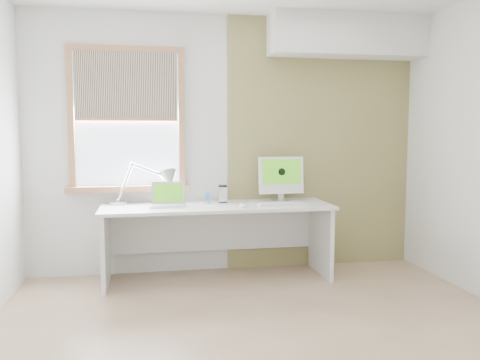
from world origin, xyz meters
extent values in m
cube|color=tan|center=(0.00, 0.00, -0.01)|extent=(4.00, 3.50, 0.02)
cube|color=silver|center=(0.00, 1.76, 1.30)|extent=(4.00, 0.02, 2.60)
cube|color=silver|center=(0.00, -1.76, 1.30)|extent=(4.00, 0.02, 2.60)
cube|color=olive|center=(1.00, 1.74, 1.30)|extent=(2.00, 0.02, 2.60)
cube|color=white|center=(1.20, 1.57, 2.40)|extent=(1.60, 0.40, 0.42)
cube|color=#A36941|center=(-1.53, 1.72, 1.55)|extent=(0.06, 0.06, 1.42)
cube|color=#A36941|center=(-0.47, 1.72, 1.55)|extent=(0.06, 0.06, 1.42)
cube|color=#A36941|center=(-1.00, 1.72, 2.23)|extent=(1.00, 0.06, 0.06)
cube|color=#A36941|center=(-1.00, 1.70, 0.87)|extent=(1.20, 0.14, 0.06)
cube|color=#D1E2F9|center=(-1.00, 1.74, 1.55)|extent=(1.00, 0.01, 1.30)
cube|color=beige|center=(-1.00, 1.70, 1.88)|extent=(0.98, 0.02, 0.65)
cube|color=#A36941|center=(-1.00, 1.70, 1.55)|extent=(0.98, 0.03, 0.03)
cube|color=white|center=(-0.16, 1.38, 0.71)|extent=(2.20, 0.70, 0.03)
cube|color=white|center=(-1.21, 1.38, 0.35)|extent=(0.04, 0.64, 0.70)
cube|color=white|center=(0.89, 1.38, 0.35)|extent=(0.04, 0.64, 0.70)
cube|color=white|center=(-0.16, 1.70, 0.45)|extent=(2.08, 0.02, 0.48)
cylinder|color=#B5B8BA|center=(-1.10, 1.61, 0.74)|extent=(0.17, 0.17, 0.02)
sphere|color=#B5B8BA|center=(-1.10, 1.61, 0.76)|extent=(0.05, 0.05, 0.05)
cylinder|color=#B5B8BA|center=(-1.03, 1.61, 0.94)|extent=(0.17, 0.03, 0.36)
sphere|color=#B5B8BA|center=(-0.96, 1.61, 1.12)|extent=(0.04, 0.04, 0.04)
cylinder|color=#B5B8BA|center=(-0.80, 1.59, 1.06)|extent=(0.33, 0.07, 0.14)
sphere|color=#B5B8BA|center=(-0.64, 1.57, 1.00)|extent=(0.04, 0.04, 0.04)
cone|color=#B5B8BA|center=(-0.61, 1.57, 0.97)|extent=(0.26, 0.29, 0.22)
cube|color=#B5B8BA|center=(-0.63, 1.35, 0.74)|extent=(0.34, 0.25, 0.02)
cube|color=#B2B5B7|center=(-0.63, 1.35, 0.75)|extent=(0.28, 0.16, 0.00)
cube|color=#B5B8BA|center=(-0.62, 1.47, 0.85)|extent=(0.32, 0.09, 0.21)
cube|color=#3C8615|center=(-0.62, 1.46, 0.85)|extent=(0.28, 0.07, 0.17)
cylinder|color=#B5B8BA|center=(-0.24, 1.49, 0.74)|extent=(0.07, 0.07, 0.02)
cube|color=#B5B8BA|center=(-0.24, 1.49, 0.80)|extent=(0.05, 0.02, 0.10)
cube|color=#194C99|center=(-0.24, 1.49, 0.80)|extent=(0.04, 0.01, 0.07)
cube|color=#B5B8BA|center=(-0.08, 1.56, 0.81)|extent=(0.09, 0.14, 0.17)
cube|color=black|center=(-0.08, 1.56, 0.89)|extent=(0.09, 0.14, 0.01)
cube|color=black|center=(-0.08, 1.56, 0.74)|extent=(0.09, 0.14, 0.01)
cube|color=#B5B8BA|center=(0.52, 1.53, 0.74)|extent=(0.17, 0.15, 0.01)
cube|color=#B5B8BA|center=(0.52, 1.55, 0.81)|extent=(0.06, 0.02, 0.15)
cube|color=white|center=(0.52, 1.54, 0.99)|extent=(0.46, 0.08, 0.38)
cube|color=#3C8615|center=(0.52, 1.52, 1.03)|extent=(0.40, 0.03, 0.25)
cylinder|color=black|center=(0.52, 1.52, 1.03)|extent=(0.07, 0.01, 0.07)
cube|color=white|center=(0.45, 1.25, 0.74)|extent=(0.47, 0.14, 0.02)
cube|color=white|center=(0.45, 1.25, 0.75)|extent=(0.44, 0.11, 0.00)
ellipsoid|color=white|center=(0.06, 1.21, 0.75)|extent=(0.09, 0.12, 0.03)
camera|label=1|loc=(-0.81, -3.31, 1.44)|focal=37.26mm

